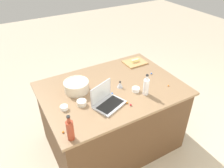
# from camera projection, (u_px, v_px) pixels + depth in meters

# --- Properties ---
(ground_plane) EXTENTS (12.00, 12.00, 0.00)m
(ground_plane) POSITION_uv_depth(u_px,v_px,m) (112.00, 141.00, 3.04)
(ground_plane) COLOR #B7A88E
(island_counter) EXTENTS (1.60, 1.15, 0.90)m
(island_counter) POSITION_uv_depth(u_px,v_px,m) (112.00, 117.00, 2.78)
(island_counter) COLOR #4C331E
(island_counter) RESTS_ON ground
(laptop) EXTENTS (0.37, 0.32, 0.22)m
(laptop) POSITION_uv_depth(u_px,v_px,m) (107.00, 100.00, 2.26)
(laptop) COLOR #B7B7BC
(laptop) RESTS_ON island_counter
(mixing_bowl_large) EXTENTS (0.28, 0.28, 0.12)m
(mixing_bowl_large) POSITION_uv_depth(u_px,v_px,m) (76.00, 86.00, 2.45)
(mixing_bowl_large) COLOR beige
(mixing_bowl_large) RESTS_ON island_counter
(bottle_vinegar) EXTENTS (0.06, 0.06, 0.25)m
(bottle_vinegar) POSITION_uv_depth(u_px,v_px,m) (146.00, 87.00, 2.38)
(bottle_vinegar) COLOR white
(bottle_vinegar) RESTS_ON island_counter
(bottle_soy) EXTENTS (0.06, 0.06, 0.26)m
(bottle_soy) POSITION_uv_depth(u_px,v_px,m) (70.00, 130.00, 1.84)
(bottle_soy) COLOR maroon
(bottle_soy) RESTS_ON island_counter
(cutting_board) EXTENTS (0.29, 0.23, 0.02)m
(cutting_board) POSITION_uv_depth(u_px,v_px,m) (135.00, 62.00, 3.02)
(cutting_board) COLOR #AD7F4C
(cutting_board) RESTS_ON island_counter
(butter_stick_left) EXTENTS (0.11, 0.04, 0.04)m
(butter_stick_left) POSITION_uv_depth(u_px,v_px,m) (135.00, 61.00, 3.01)
(butter_stick_left) COLOR #F4E58C
(butter_stick_left) RESTS_ON cutting_board
(ramekin_small) EXTENTS (0.09, 0.09, 0.04)m
(ramekin_small) POSITION_uv_depth(u_px,v_px,m) (136.00, 89.00, 2.47)
(ramekin_small) COLOR white
(ramekin_small) RESTS_ON island_counter
(ramekin_medium) EXTENTS (0.08, 0.08, 0.04)m
(ramekin_medium) POSITION_uv_depth(u_px,v_px,m) (64.00, 108.00, 2.21)
(ramekin_medium) COLOR white
(ramekin_medium) RESTS_ON island_counter
(ramekin_wide) EXTENTS (0.10, 0.10, 0.05)m
(ramekin_wide) POSITION_uv_depth(u_px,v_px,m) (82.00, 103.00, 2.26)
(ramekin_wide) COLOR beige
(ramekin_wide) RESTS_ON island_counter
(kitchen_timer) EXTENTS (0.07, 0.07, 0.08)m
(kitchen_timer) POSITION_uv_depth(u_px,v_px,m) (120.00, 85.00, 2.52)
(kitchen_timer) COLOR #B2B2B7
(kitchen_timer) RESTS_ON island_counter
(candy_0) EXTENTS (0.02, 0.02, 0.02)m
(candy_0) POSITION_uv_depth(u_px,v_px,m) (127.00, 103.00, 2.29)
(candy_0) COLOR orange
(candy_0) RESTS_ON island_counter
(candy_1) EXTENTS (0.02, 0.02, 0.02)m
(candy_1) POSITION_uv_depth(u_px,v_px,m) (63.00, 132.00, 1.95)
(candy_1) COLOR orange
(candy_1) RESTS_ON island_counter
(candy_2) EXTENTS (0.02, 0.02, 0.02)m
(candy_2) POSITION_uv_depth(u_px,v_px,m) (112.00, 93.00, 2.42)
(candy_2) COLOR blue
(candy_2) RESTS_ON island_counter
(candy_3) EXTENTS (0.02, 0.02, 0.02)m
(candy_3) POSITION_uv_depth(u_px,v_px,m) (151.00, 73.00, 2.78)
(candy_3) COLOR blue
(candy_3) RESTS_ON island_counter
(candy_4) EXTENTS (0.02, 0.02, 0.02)m
(candy_4) POSITION_uv_depth(u_px,v_px,m) (168.00, 86.00, 2.55)
(candy_4) COLOR orange
(candy_4) RESTS_ON island_counter
(candy_5) EXTENTS (0.02, 0.02, 0.02)m
(candy_5) POSITION_uv_depth(u_px,v_px,m) (109.00, 115.00, 2.13)
(candy_5) COLOR #CC3399
(candy_5) RESTS_ON island_counter
(candy_6) EXTENTS (0.02, 0.02, 0.02)m
(candy_6) POSITION_uv_depth(u_px,v_px,m) (131.00, 105.00, 2.26)
(candy_6) COLOR red
(candy_6) RESTS_ON island_counter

